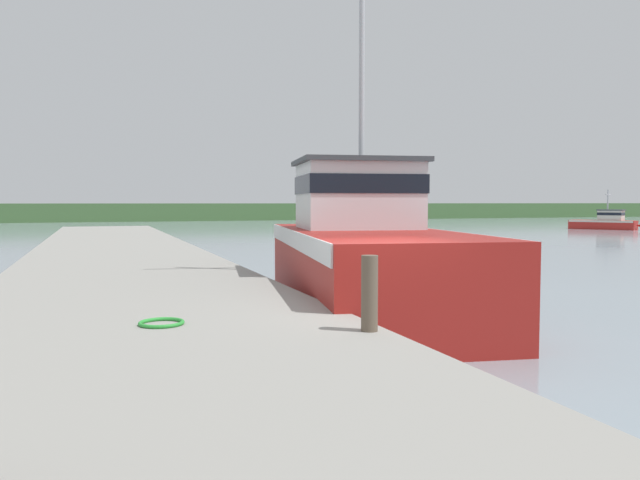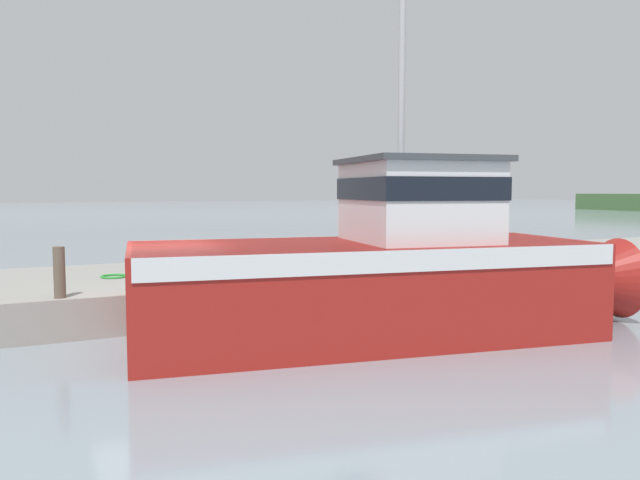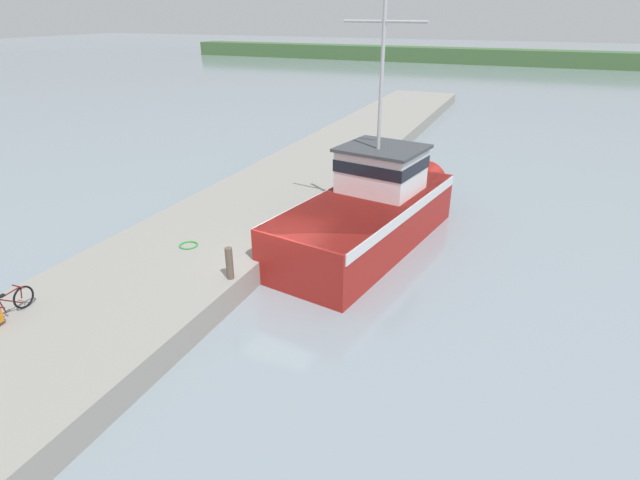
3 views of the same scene
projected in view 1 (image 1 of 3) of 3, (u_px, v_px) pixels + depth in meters
name	position (u px, v px, depth m)	size (l,w,h in m)	color
ground_plane	(381.00, 357.00, 10.68)	(320.00, 320.00, 0.00)	#84939E
dock_pier	(153.00, 350.00, 9.37)	(6.10, 80.00, 0.87)	gray
far_shoreline	(328.00, 211.00, 98.32)	(180.00, 5.00, 2.53)	#426638
fishing_boat_main	(364.00, 253.00, 15.36)	(5.18, 11.45, 9.68)	maroon
boat_orange_near	(606.00, 222.00, 61.55)	(4.83, 6.86, 3.93)	#AD231E
mooring_post	(370.00, 293.00, 8.62)	(0.23, 0.23, 1.05)	brown
hose_coil	(161.00, 323.00, 9.09)	(0.66, 0.66, 0.06)	green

